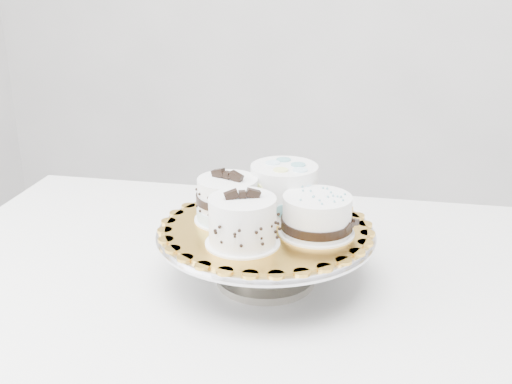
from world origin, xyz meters
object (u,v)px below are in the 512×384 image
(cake_stand, at_px, (266,246))
(cake_dots, at_px, (284,189))
(cake_board, at_px, (266,228))
(cake_ribbon, at_px, (318,216))
(table, at_px, (277,323))
(cake_swirl, at_px, (242,222))
(cake_banded, at_px, (228,201))

(cake_stand, distance_m, cake_dots, 0.10)
(cake_board, bearing_deg, cake_stand, 0.00)
(cake_dots, height_order, cake_ribbon, cake_dots)
(table, xyz_separation_m, cake_swirl, (-0.03, -0.07, 0.21))
(cake_stand, distance_m, cake_board, 0.03)
(cake_board, distance_m, cake_banded, 0.07)
(cake_stand, relative_size, cake_banded, 3.06)
(cake_board, distance_m, cake_ribbon, 0.09)
(cake_banded, xyz_separation_m, cake_dots, (0.07, 0.07, 0.01))
(cake_banded, relative_size, cake_ribbon, 0.89)
(cake_board, bearing_deg, cake_dots, 84.69)
(cake_board, height_order, cake_banded, cake_banded)
(cake_board, height_order, cake_dots, cake_dots)
(cake_swirl, bearing_deg, cake_stand, 51.12)
(cake_ribbon, bearing_deg, cake_swirl, -126.43)
(table, height_order, cake_swirl, cake_swirl)
(cake_stand, bearing_deg, cake_ribbon, 2.76)
(cake_board, relative_size, cake_banded, 2.80)
(cake_dots, bearing_deg, cake_stand, -90.03)
(table, relative_size, cake_stand, 3.99)
(cake_swirl, distance_m, cake_banded, 0.09)
(cake_board, height_order, cake_swirl, cake_swirl)
(cake_banded, distance_m, cake_ribbon, 0.15)
(cake_dots, distance_m, cake_ribbon, 0.10)
(cake_ribbon, bearing_deg, cake_stand, -163.44)
(table, bearing_deg, cake_banded, 170.84)
(cake_board, bearing_deg, cake_banded, 178.68)
(cake_swirl, relative_size, cake_ribbon, 1.07)
(table, distance_m, cake_board, 0.17)
(cake_board, distance_m, cake_swirl, 0.08)
(cake_stand, distance_m, cake_banded, 0.09)
(cake_banded, xyz_separation_m, cake_ribbon, (0.15, 0.00, -0.00))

